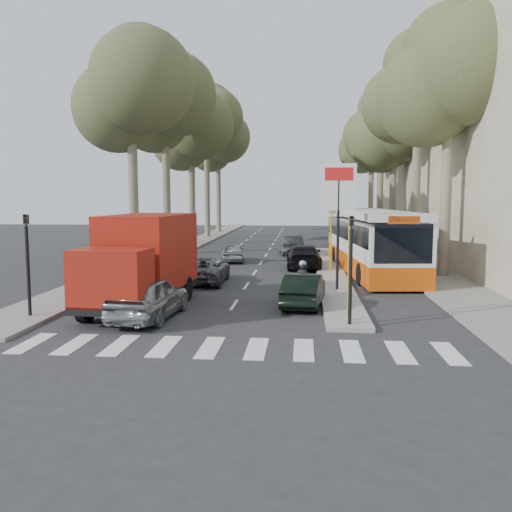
{
  "coord_description": "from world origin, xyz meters",
  "views": [
    {
      "loc": [
        1.76,
        -18.56,
        4.2
      ],
      "look_at": [
        -0.3,
        4.89,
        1.6
      ],
      "focal_mm": 38.0,
      "sensor_mm": 36.0,
      "label": 1
    }
  ],
  "objects": [
    {
      "name": "ground",
      "position": [
        0.0,
        0.0,
        0.0
      ],
      "size": [
        120.0,
        120.0,
        0.0
      ],
      "primitive_type": "plane",
      "color": "#28282B",
      "rests_on": "ground"
    },
    {
      "name": "sidewalk_right",
      "position": [
        8.6,
        25.0,
        0.06
      ],
      "size": [
        3.2,
        70.0,
        0.12
      ],
      "primitive_type": "cube",
      "color": "gray",
      "rests_on": "ground"
    },
    {
      "name": "median_left",
      "position": [
        -8.0,
        28.0,
        0.06
      ],
      "size": [
        2.4,
        64.0,
        0.12
      ],
      "primitive_type": "cube",
      "color": "gray",
      "rests_on": "ground"
    },
    {
      "name": "traffic_island",
      "position": [
        3.25,
        11.0,
        0.08
      ],
      "size": [
        1.5,
        26.0,
        0.16
      ],
      "primitive_type": "cube",
      "color": "gray",
      "rests_on": "ground"
    },
    {
      "name": "building_far",
      "position": [
        15.5,
        34.0,
        8.0
      ],
      "size": [
        11.0,
        20.0,
        16.0
      ],
      "primitive_type": "cube",
      "color": "#B7A88E",
      "rests_on": "ground"
    },
    {
      "name": "billboard",
      "position": [
        3.25,
        5.0,
        3.7
      ],
      "size": [
        1.5,
        12.1,
        5.6
      ],
      "color": "yellow",
      "rests_on": "ground"
    },
    {
      "name": "traffic_light_island",
      "position": [
        3.25,
        -1.5,
        2.49
      ],
      "size": [
        0.16,
        0.41,
        3.6
      ],
      "color": "black",
      "rests_on": "ground"
    },
    {
      "name": "traffic_light_left",
      "position": [
        -7.6,
        -1.0,
        2.49
      ],
      "size": [
        0.16,
        0.41,
        3.6
      ],
      "color": "black",
      "rests_on": "ground"
    },
    {
      "name": "tree_l_a",
      "position": [
        -7.87,
        12.11,
        10.38
      ],
      "size": [
        7.4,
        7.2,
        14.1
      ],
      "color": "#6B604C",
      "rests_on": "ground"
    },
    {
      "name": "tree_l_b",
      "position": [
        -7.97,
        20.11,
        11.07
      ],
      "size": [
        7.4,
        7.2,
        14.88
      ],
      "color": "#6B604C",
      "rests_on": "ground"
    },
    {
      "name": "tree_l_c",
      "position": [
        -7.77,
        28.11,
        10.04
      ],
      "size": [
        7.4,
        7.2,
        13.71
      ],
      "color": "#6B604C",
      "rests_on": "ground"
    },
    {
      "name": "tree_l_d",
      "position": [
        -7.87,
        36.11,
        11.76
      ],
      "size": [
        7.4,
        7.2,
        15.66
      ],
      "color": "#6B604C",
      "rests_on": "ground"
    },
    {
      "name": "tree_l_e",
      "position": [
        -7.97,
        44.11,
        10.73
      ],
      "size": [
        7.4,
        7.2,
        14.49
      ],
      "color": "#6B604C",
      "rests_on": "ground"
    },
    {
      "name": "tree_r_a",
      "position": [
        9.13,
        10.11,
        10.38
      ],
      "size": [
        7.4,
        7.2,
        14.1
      ],
      "color": "#6B604C",
      "rests_on": "ground"
    },
    {
      "name": "tree_r_b",
      "position": [
        9.23,
        18.11,
        11.42
      ],
      "size": [
        7.4,
        7.2,
        15.27
      ],
      "color": "#6B604C",
      "rests_on": "ground"
    },
    {
      "name": "tree_r_c",
      "position": [
        9.03,
        26.11,
        9.69
      ],
      "size": [
        7.4,
        7.2,
        13.32
      ],
      "color": "#6B604C",
      "rests_on": "ground"
    },
    {
      "name": "tree_r_d",
      "position": [
        9.13,
        34.11,
        11.07
      ],
      "size": [
        7.4,
        7.2,
        14.88
      ],
      "color": "#6B604C",
      "rests_on": "ground"
    },
    {
      "name": "tree_r_e",
      "position": [
        9.23,
        42.11,
        10.38
      ],
      "size": [
        7.4,
        7.2,
        14.1
      ],
      "color": "#6B604C",
      "rests_on": "ground"
    },
    {
      "name": "silver_hatchback",
      "position": [
        -3.5,
        -0.66,
        0.75
      ],
      "size": [
        2.14,
        4.55,
        1.51
      ],
      "primitive_type": "imported",
      "rotation": [
        0.0,
        0.0,
        3.06
      ],
      "color": "#989A9F",
      "rests_on": "ground"
    },
    {
      "name": "dark_hatchback",
      "position": [
        1.8,
        2.0,
        0.64
      ],
      "size": [
        1.79,
        3.99,
        1.27
      ],
      "primitive_type": "imported",
      "rotation": [
        0.0,
        0.0,
        3.02
      ],
      "color": "black",
      "rests_on": "ground"
    },
    {
      "name": "queue_car_a",
      "position": [
        -3.02,
        7.23,
        0.62
      ],
      "size": [
        2.12,
        4.51,
        1.25
      ],
      "primitive_type": "imported",
      "rotation": [
        0.0,
        0.0,
        3.15
      ],
      "color": "#53565B",
      "rests_on": "ground"
    },
    {
      "name": "queue_car_b",
      "position": [
        1.8,
        13.0,
        0.71
      ],
      "size": [
        2.09,
        4.91,
        1.41
      ],
      "primitive_type": "imported",
      "rotation": [
        0.0,
        0.0,
        3.16
      ],
      "color": "black",
      "rests_on": "ground"
    },
    {
      "name": "queue_car_c",
      "position": [
        -2.77,
        15.9,
        0.61
      ],
      "size": [
        1.87,
        3.72,
        1.22
      ],
      "primitive_type": "imported",
      "rotation": [
        0.0,
        0.0,
        3.27
      ],
      "color": "#A5A7AD",
      "rests_on": "ground"
    },
    {
      "name": "queue_car_d",
      "position": [
        0.85,
        20.74,
        0.7
      ],
      "size": [
        2.01,
        4.41,
        1.4
      ],
      "primitive_type": "imported",
      "rotation": [
        0.0,
        0.0,
        3.27
      ],
      "color": "#484A50",
      "rests_on": "ground"
    },
    {
      "name": "queue_car_e",
      "position": [
        -5.86,
        9.0,
        0.71
      ],
      "size": [
        2.31,
        4.99,
        1.41
      ],
      "primitive_type": "imported",
      "rotation": [
        0.0,
        0.0,
        3.07
      ],
      "color": "black",
      "rests_on": "ground"
    },
    {
      "name": "red_truck",
      "position": [
        -4.18,
        0.94,
        1.85
      ],
      "size": [
        2.99,
        6.75,
        3.51
      ],
      "rotation": [
        0.0,
        0.0,
        -0.08
      ],
      "color": "black",
      "rests_on": "ground"
    },
    {
      "name": "city_bus",
      "position": [
        5.45,
        11.47,
        1.83
      ],
      "size": [
        4.02,
        13.37,
        3.47
      ],
      "rotation": [
        0.0,
        0.0,
        0.09
      ],
      "color": "#D64D0B",
      "rests_on": "ground"
    },
    {
      "name": "motorcycle",
      "position": [
        1.75,
        3.21,
        0.75
      ],
      "size": [
        0.76,
        1.94,
        1.65
      ],
      "rotation": [
        0.0,
        0.0,
        -0.11
      ],
      "color": "black",
      "rests_on": "ground"
    },
    {
      "name": "pedestrian_near",
      "position": [
        7.81,
        8.67,
        1.08
      ],
      "size": [
        1.03,
        1.25,
        1.92
      ],
      "primitive_type": "imported",
      "rotation": [
        0.0,
        0.0,
        2.08
      ],
      "color": "#372E46",
      "rests_on": "sidewalk_right"
    },
    {
      "name": "pedestrian_far",
      "position": [
        9.0,
        12.69,
        0.99
      ],
      "size": [
        1.19,
        0.67,
        1.74
      ],
      "primitive_type": "imported",
      "rotation": [
        0.0,
        0.0,
        3.3
      ],
      "color": "#6E5D52",
      "rests_on": "sidewalk_right"
    }
  ]
}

